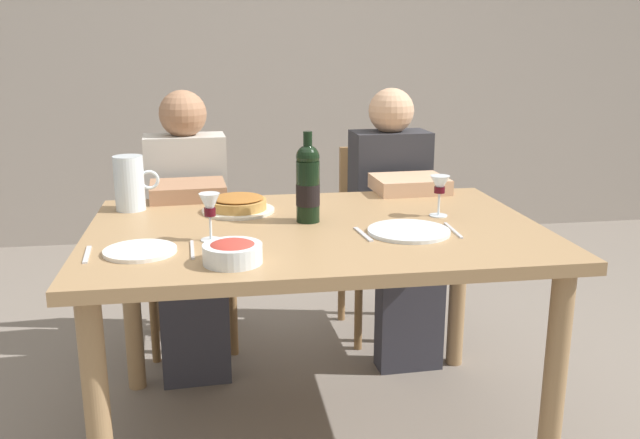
{
  "coord_description": "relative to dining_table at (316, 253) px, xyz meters",
  "views": [
    {
      "loc": [
        -0.33,
        -2.15,
        1.36
      ],
      "look_at": [
        0.01,
        -0.02,
        0.79
      ],
      "focal_mm": 38.05,
      "sensor_mm": 36.0,
      "label": 1
    }
  ],
  "objects": [
    {
      "name": "chair_right",
      "position": [
        0.45,
        0.88,
        -0.17
      ],
      "size": [
        0.41,
        0.41,
        0.87
      ],
      "rotation": [
        0.0,
        0.0,
        3.18
      ],
      "color": "olive",
      "rests_on": "ground"
    },
    {
      "name": "diner_left",
      "position": [
        -0.44,
        0.66,
        -0.05
      ],
      "size": [
        0.35,
        0.52,
        1.16
      ],
      "rotation": [
        0.0,
        0.0,
        3.2
      ],
      "color": "#B7B2A8",
      "rests_on": "ground"
    },
    {
      "name": "back_wall",
      "position": [
        0.0,
        2.57,
        0.73
      ],
      "size": [
        8.0,
        0.1,
        2.8
      ],
      "primitive_type": "cube",
      "color": "#A3998E",
      "rests_on": "ground"
    },
    {
      "name": "dinner_plate_left_setting",
      "position": [
        -0.55,
        -0.21,
        0.1
      ],
      "size": [
        0.21,
        0.21,
        0.01
      ],
      "primitive_type": "cylinder",
      "color": "white",
      "rests_on": "dining_table"
    },
    {
      "name": "wine_bottle",
      "position": [
        -0.02,
        0.07,
        0.22
      ],
      "size": [
        0.08,
        0.08,
        0.31
      ],
      "color": "black",
      "rests_on": "dining_table"
    },
    {
      "name": "knife_right_setting",
      "position": [
        0.43,
        -0.12,
        0.09
      ],
      "size": [
        0.02,
        0.18,
        0.0
      ],
      "primitive_type": "cube",
      "rotation": [
        0.0,
        0.0,
        1.53
      ],
      "color": "silver",
      "rests_on": "dining_table"
    },
    {
      "name": "water_pitcher",
      "position": [
        -0.63,
        0.33,
        0.18
      ],
      "size": [
        0.16,
        0.11,
        0.2
      ],
      "color": "silver",
      "rests_on": "dining_table"
    },
    {
      "name": "wine_glass_left_diner",
      "position": [
        -0.35,
        -0.11,
        0.2
      ],
      "size": [
        0.06,
        0.06,
        0.15
      ],
      "color": "silver",
      "rests_on": "dining_table"
    },
    {
      "name": "chair_left",
      "position": [
        -0.45,
        0.9,
        -0.17
      ],
      "size": [
        0.42,
        0.42,
        0.87
      ],
      "rotation": [
        0.0,
        0.0,
        3.2
      ],
      "color": "olive",
      "rests_on": "ground"
    },
    {
      "name": "baked_tart",
      "position": [
        -0.25,
        0.24,
        0.12
      ],
      "size": [
        0.26,
        0.26,
        0.06
      ],
      "color": "silver",
      "rests_on": "dining_table"
    },
    {
      "name": "spoon_right_setting",
      "position": [
        0.13,
        -0.12,
        0.09
      ],
      "size": [
        0.03,
        0.16,
        0.0
      ],
      "primitive_type": "cube",
      "rotation": [
        0.0,
        0.0,
        1.68
      ],
      "color": "silver",
      "rests_on": "dining_table"
    },
    {
      "name": "salad_bowl",
      "position": [
        -0.29,
        -0.34,
        0.13
      ],
      "size": [
        0.17,
        0.17,
        0.07
      ],
      "color": "silver",
      "rests_on": "dining_table"
    },
    {
      "name": "ground_plane",
      "position": [
        0.0,
        0.0,
        -0.67
      ],
      "size": [
        8.0,
        8.0,
        0.0
      ],
      "primitive_type": "plane",
      "color": "slate"
    },
    {
      "name": "knife_left_setting",
      "position": [
        -0.4,
        -0.21,
        0.09
      ],
      "size": [
        0.02,
        0.18,
        0.0
      ],
      "primitive_type": "cube",
      "rotation": [
        0.0,
        0.0,
        1.61
      ],
      "color": "silver",
      "rests_on": "dining_table"
    },
    {
      "name": "fork_left_setting",
      "position": [
        -0.7,
        -0.21,
        0.09
      ],
      "size": [
        0.03,
        0.16,
        0.0
      ],
      "primitive_type": "cube",
      "rotation": [
        0.0,
        0.0,
        1.66
      ],
      "color": "silver",
      "rests_on": "dining_table"
    },
    {
      "name": "dining_table",
      "position": [
        0.0,
        0.0,
        0.0
      ],
      "size": [
        1.5,
        1.0,
        0.76
      ],
      "color": "#9E7A51",
      "rests_on": "ground"
    },
    {
      "name": "wine_glass_right_diner",
      "position": [
        0.45,
        0.07,
        0.2
      ],
      "size": [
        0.07,
        0.07,
        0.14
      ],
      "color": "silver",
      "rests_on": "dining_table"
    },
    {
      "name": "dinner_plate_right_setting",
      "position": [
        0.28,
        -0.12,
        0.1
      ],
      "size": [
        0.27,
        0.27,
        0.01
      ],
      "primitive_type": "cylinder",
      "color": "silver",
      "rests_on": "dining_table"
    },
    {
      "name": "diner_right",
      "position": [
        0.45,
        0.64,
        -0.05
      ],
      "size": [
        0.35,
        0.51,
        1.16
      ],
      "rotation": [
        0.0,
        0.0,
        3.18
      ],
      "color": "#2D2D33",
      "rests_on": "ground"
    }
  ]
}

